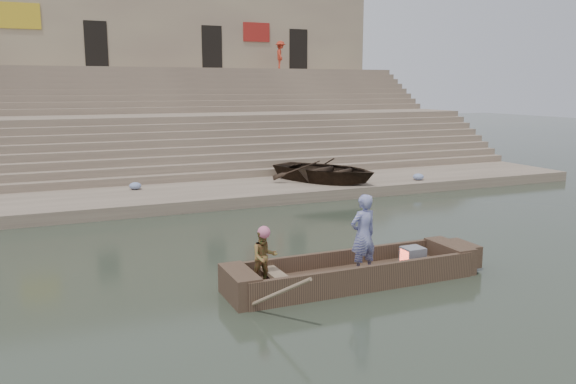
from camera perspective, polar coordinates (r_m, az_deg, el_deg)
ground at (r=14.40m, az=0.49°, el=-6.46°), size 120.00×120.00×0.00m
lower_landing at (r=21.71m, az=-8.08°, el=-0.28°), size 32.00×4.00×0.40m
mid_landing at (r=28.79m, az=-12.13°, el=4.61°), size 32.00×3.00×2.80m
upper_landing at (r=35.58m, az=-14.46°, el=7.50°), size 32.00×3.00×5.20m
ghat_steps at (r=30.41m, az=-12.79°, el=5.63°), size 32.00×11.00×5.20m
building_wall at (r=39.52m, az=-15.60°, el=12.06°), size 32.00×5.07×11.20m
main_rowboat at (r=12.68m, az=6.36°, el=-8.37°), size 5.00×1.30×0.22m
rowboat_trim at (r=12.71m, az=7.20°, el=-7.41°), size 6.04×2.63×1.80m
standing_man at (r=12.34m, az=7.37°, el=-4.18°), size 0.69×0.51×1.73m
rowing_man at (r=11.77m, az=-2.35°, el=-6.35°), size 0.58×0.47×1.13m
television at (r=13.37m, az=12.09°, el=-6.15°), size 0.46×0.42×0.40m
beached_rowboat at (r=23.22m, az=3.66°, el=2.13°), size 4.91×5.36×0.91m
pedestrian at (r=38.08m, az=-0.74°, el=13.25°), size 1.01×1.31×1.79m
cloth_bundles at (r=21.73m, az=-10.57°, el=0.55°), size 17.82×2.85×0.26m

